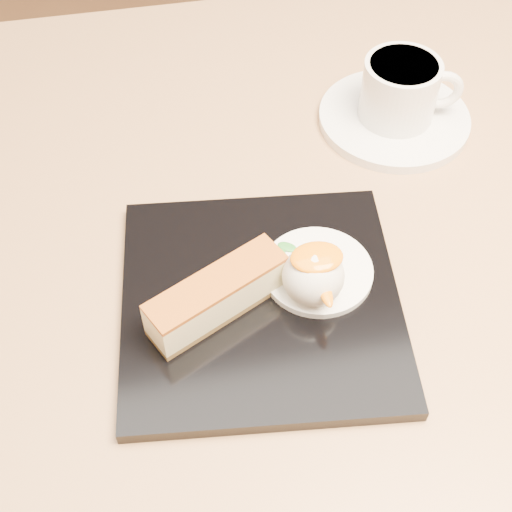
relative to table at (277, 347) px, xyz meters
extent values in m
cylinder|color=black|center=(0.00, 0.00, -0.21)|extent=(0.08, 0.08, 0.66)
cube|color=#925C35|center=(0.00, 0.00, 0.14)|extent=(0.80, 0.80, 0.04)
cube|color=black|center=(-0.03, -0.05, 0.16)|extent=(0.24, 0.24, 0.01)
cube|color=brown|center=(-0.06, -0.06, 0.17)|extent=(0.12, 0.08, 0.01)
cube|color=#FFEFA6|center=(-0.06, -0.06, 0.19)|extent=(0.12, 0.08, 0.03)
cube|color=brown|center=(-0.06, -0.06, 0.20)|extent=(0.12, 0.08, 0.00)
cylinder|color=white|center=(0.02, -0.04, 0.17)|extent=(0.09, 0.09, 0.01)
sphere|color=white|center=(0.01, -0.06, 0.19)|extent=(0.05, 0.05, 0.05)
ellipsoid|color=orange|center=(0.01, -0.06, 0.21)|extent=(0.04, 0.03, 0.01)
ellipsoid|color=#2E832A|center=(-0.01, -0.02, 0.17)|extent=(0.02, 0.01, 0.00)
ellipsoid|color=#2E832A|center=(0.00, -0.01, 0.17)|extent=(0.02, 0.02, 0.00)
ellipsoid|color=#2E832A|center=(-0.02, -0.01, 0.17)|extent=(0.01, 0.02, 0.00)
cylinder|color=white|center=(0.15, 0.14, 0.16)|extent=(0.15, 0.15, 0.01)
cylinder|color=white|center=(0.15, 0.14, 0.20)|extent=(0.07, 0.07, 0.06)
cylinder|color=black|center=(0.15, 0.14, 0.22)|extent=(0.06, 0.06, 0.00)
torus|color=white|center=(0.19, 0.13, 0.20)|extent=(0.04, 0.02, 0.04)
camera|label=1|loc=(-0.10, -0.38, 0.63)|focal=50.00mm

